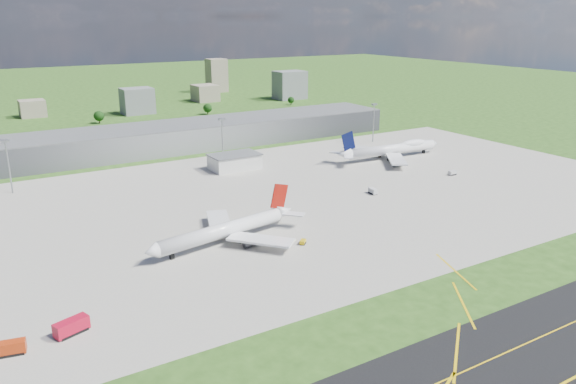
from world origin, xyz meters
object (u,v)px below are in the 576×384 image
fire_truck (71,327)px  van_white_far (452,173)px  airliner_blue_quad (392,149)px  crash_tender (12,348)px  van_white_near (373,191)px  airliner_red_twin (227,230)px  tug_yellow (303,242)px

fire_truck → van_white_far: bearing=-3.2°
airliner_blue_quad → crash_tender: airliner_blue_quad is taller
fire_truck → van_white_near: fire_truck is taller
fire_truck → crash_tender: fire_truck is taller
fire_truck → crash_tender: 14.86m
airliner_red_twin → fire_truck: bearing=19.6°
airliner_red_twin → crash_tender: 86.49m
airliner_red_twin → van_white_far: (141.68, 21.84, -3.57)m
airliner_blue_quad → tug_yellow: 143.97m
fire_truck → tug_yellow: fire_truck is taller
airliner_red_twin → tug_yellow: size_ratio=18.59×
van_white_near → van_white_far: bearing=-77.8°
crash_tender → van_white_far: (219.07, 60.33, -0.52)m
fire_truck → airliner_blue_quad: bearing=8.0°
airliner_blue_quad → van_white_near: 74.17m
airliner_red_twin → van_white_near: (84.41, 18.04, -3.45)m
airliner_red_twin → tug_yellow: bearing=133.5°
crash_tender → van_white_far: bearing=27.2°
tug_yellow → van_white_near: van_white_near is taller
airliner_blue_quad → van_white_far: size_ratio=15.70×
tug_yellow → van_white_far: van_white_far is taller
van_white_near → van_white_far: 57.40m
fire_truck → crash_tender: size_ratio=1.35×
crash_tender → van_white_far: 227.23m
airliner_blue_quad → van_white_far: airliner_blue_quad is taller
airliner_red_twin → tug_yellow: airliner_red_twin is taller
fire_truck → van_white_near: (147.11, 54.33, -0.64)m
airliner_red_twin → van_white_near: bearing=-178.4°
crash_tender → airliner_blue_quad: bearing=37.8°
airliner_blue_quad → van_white_near: (-55.24, -49.35, -3.95)m
airliner_red_twin → tug_yellow: (22.75, -16.54, -3.95)m
van_white_far → van_white_near: bearing=-175.5°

